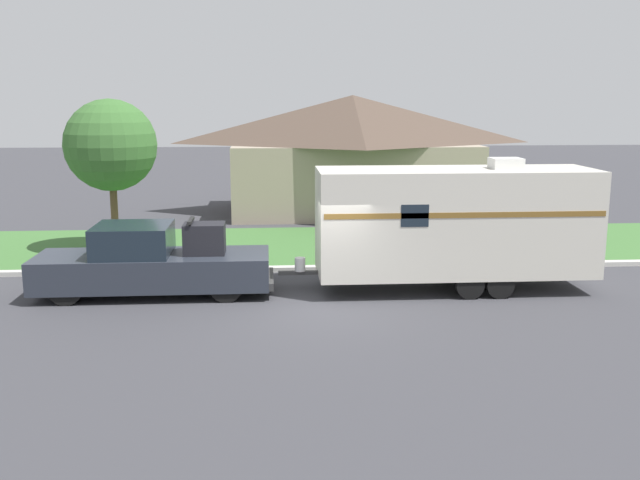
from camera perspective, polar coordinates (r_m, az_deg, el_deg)
ground_plane at (r=17.78m, az=0.12°, el=-5.33°), size 120.00×120.00×0.00m
curb_strip at (r=21.38m, az=-0.62°, el=-2.28°), size 80.00×0.30×0.14m
lawn_strip at (r=24.95m, az=-1.14°, el=-0.44°), size 80.00×7.00×0.03m
house_across_street at (r=32.20m, az=2.60°, el=7.03°), size 11.44×6.67×5.22m
pickup_truck at (r=19.15m, az=-13.26°, el=-1.81°), size 6.16×2.00×2.00m
travel_trailer at (r=19.34m, az=10.74°, el=1.46°), size 8.38×2.31×3.54m
mailbox at (r=23.86m, az=18.75°, el=0.87°), size 0.48×0.20×1.33m
tree_in_yard at (r=24.55m, az=-16.40°, el=7.26°), size 3.02×3.02×5.08m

